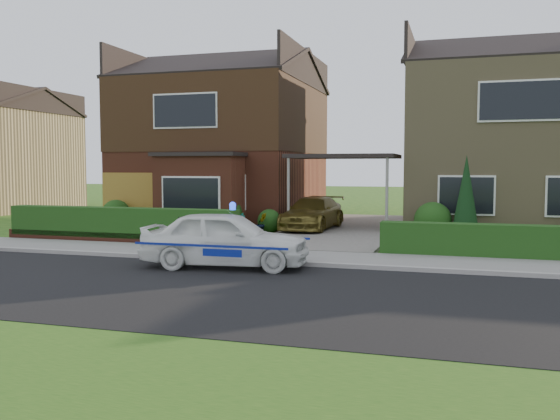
% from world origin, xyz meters
% --- Properties ---
extents(ground, '(120.00, 120.00, 0.00)m').
position_xyz_m(ground, '(0.00, 0.00, 0.00)').
color(ground, '#214B14').
rests_on(ground, ground).
extents(road, '(60.00, 6.00, 0.02)m').
position_xyz_m(road, '(0.00, 0.00, 0.00)').
color(road, black).
rests_on(road, ground).
extents(kerb, '(60.00, 0.16, 0.12)m').
position_xyz_m(kerb, '(0.00, 3.05, 0.06)').
color(kerb, '#9E9993').
rests_on(kerb, ground).
extents(sidewalk, '(60.00, 2.00, 0.10)m').
position_xyz_m(sidewalk, '(0.00, 4.10, 0.05)').
color(sidewalk, slate).
rests_on(sidewalk, ground).
extents(grass_verge, '(60.00, 4.00, 0.01)m').
position_xyz_m(grass_verge, '(0.00, -5.00, 0.00)').
color(grass_verge, '#214B14').
rests_on(grass_verge, ground).
extents(driveway, '(3.80, 12.00, 0.12)m').
position_xyz_m(driveway, '(0.00, 11.00, 0.06)').
color(driveway, '#666059').
rests_on(driveway, ground).
extents(house_left, '(7.50, 9.53, 7.25)m').
position_xyz_m(house_left, '(-5.78, 13.90, 3.81)').
color(house_left, brown).
rests_on(house_left, ground).
extents(house_right, '(7.50, 8.06, 7.25)m').
position_xyz_m(house_right, '(5.80, 13.99, 3.66)').
color(house_right, '#95835B').
rests_on(house_right, ground).
extents(carport_link, '(3.80, 3.00, 2.77)m').
position_xyz_m(carport_link, '(0.00, 10.95, 2.66)').
color(carport_link, black).
rests_on(carport_link, ground).
extents(garage_door, '(2.20, 0.10, 2.10)m').
position_xyz_m(garage_door, '(-8.25, 9.96, 1.05)').
color(garage_door, brown).
rests_on(garage_door, ground).
extents(dwarf_wall, '(7.70, 0.25, 0.36)m').
position_xyz_m(dwarf_wall, '(-5.80, 5.30, 0.18)').
color(dwarf_wall, brown).
rests_on(dwarf_wall, ground).
extents(hedge_left, '(7.50, 0.55, 0.90)m').
position_xyz_m(hedge_left, '(-5.80, 5.45, 0.00)').
color(hedge_left, '#1B3D13').
rests_on(hedge_left, ground).
extents(hedge_right, '(7.50, 0.55, 0.80)m').
position_xyz_m(hedge_right, '(5.80, 5.35, 0.00)').
color(hedge_right, '#1B3D13').
rests_on(hedge_right, ground).
extents(shrub_left_far, '(1.08, 1.08, 1.08)m').
position_xyz_m(shrub_left_far, '(-8.50, 9.50, 0.54)').
color(shrub_left_far, '#1B3D13').
rests_on(shrub_left_far, ground).
extents(shrub_left_mid, '(1.32, 1.32, 1.32)m').
position_xyz_m(shrub_left_mid, '(-4.00, 9.30, 0.66)').
color(shrub_left_mid, '#1B3D13').
rests_on(shrub_left_mid, ground).
extents(shrub_left_near, '(0.84, 0.84, 0.84)m').
position_xyz_m(shrub_left_near, '(-2.40, 9.60, 0.42)').
color(shrub_left_near, '#1B3D13').
rests_on(shrub_left_near, ground).
extents(shrub_right_near, '(1.20, 1.20, 1.20)m').
position_xyz_m(shrub_right_near, '(3.20, 9.40, 0.60)').
color(shrub_right_near, '#1B3D13').
rests_on(shrub_right_near, ground).
extents(conifer_a, '(0.90, 0.90, 2.60)m').
position_xyz_m(conifer_a, '(4.20, 9.20, 1.30)').
color(conifer_a, black).
rests_on(conifer_a, ground).
extents(police_car, '(3.54, 4.01, 1.48)m').
position_xyz_m(police_car, '(-1.14, 2.40, 0.66)').
color(police_car, white).
rests_on(police_car, ground).
extents(driveway_car, '(1.83, 3.96, 1.12)m').
position_xyz_m(driveway_car, '(-1.00, 10.28, 0.68)').
color(driveway_car, brown).
rests_on(driveway_car, driveway).
extents(potted_plant_a, '(0.45, 0.39, 0.72)m').
position_xyz_m(potted_plant_a, '(-3.25, 9.00, 0.36)').
color(potted_plant_a, gray).
rests_on(potted_plant_a, ground).
extents(potted_plant_b, '(0.51, 0.51, 0.73)m').
position_xyz_m(potted_plant_b, '(-2.50, 9.00, 0.37)').
color(potted_plant_b, gray).
rests_on(potted_plant_b, ground).
extents(potted_plant_c, '(0.47, 0.47, 0.67)m').
position_xyz_m(potted_plant_c, '(-5.51, 6.00, 0.34)').
color(potted_plant_c, gray).
rests_on(potted_plant_c, ground).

